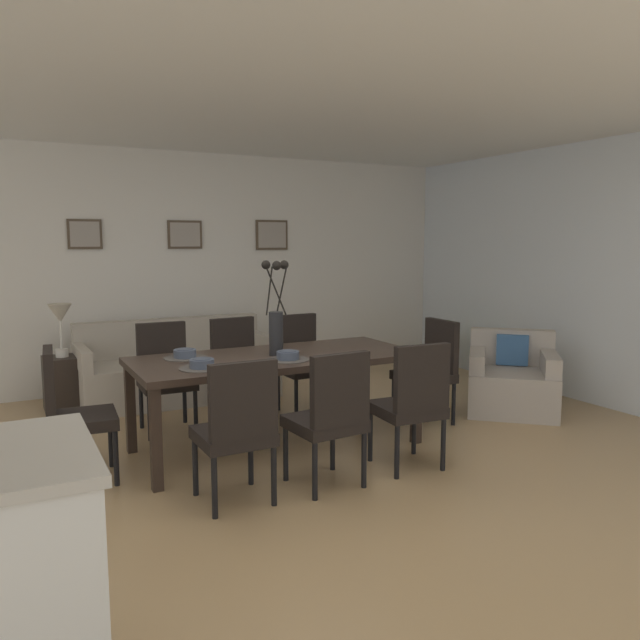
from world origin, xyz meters
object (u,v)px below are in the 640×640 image
Objects in this scene: dining_chair_head_east at (431,366)px; bowl_far_left at (288,355)px; armchair at (512,381)px; framed_picture_center at (185,235)px; dining_chair_far_left at (331,413)px; dining_chair_near_right at (165,371)px; side_table at (64,383)px; dining_chair_head_west at (69,408)px; potted_plant at (443,344)px; bowl_near_right at (185,353)px; dining_chair_near_left at (237,425)px; dining_chair_far_right at (238,363)px; table_lamp at (60,318)px; bowl_near_left at (202,363)px; sofa at (177,371)px; dining_table at (276,364)px; dining_chair_mid_right at (301,358)px; dining_chair_mid_left at (413,399)px; framed_picture_left at (85,234)px; framed_picture_right at (272,235)px; centerpiece_vase at (276,319)px.

dining_chair_head_east reaches higher than bowl_far_left.
armchair is 2.95× the size of framed_picture_center.
dining_chair_near_right is at bearing 109.54° from dining_chair_far_left.
dining_chair_head_west is at bearing -94.03° from side_table.
potted_plant is (4.39, 1.52, -0.14)m from dining_chair_head_west.
bowl_far_left is (0.66, -0.43, 0.00)m from bowl_near_right.
dining_chair_near_left is 1.91m from dining_chair_far_right.
table_lamp is 1.33× the size of framed_picture_center.
dining_chair_head_east is at bearing 0.05° from dining_chair_head_west.
bowl_near_right reaches higher than potted_plant.
sofa is at bearing 79.97° from bowl_near_left.
dining_chair_far_left is 3.19m from side_table.
side_table is (-2.89, 1.96, -0.25)m from dining_chair_head_east.
sofa is 1.09m from side_table.
dining_chair_far_left reaches higher than sofa.
framed_picture_center is 3.31m from potted_plant.
dining_chair_near_right is 5.41× the size of bowl_near_right.
dining_table is 12.94× the size of bowl_near_right.
dining_chair_mid_right is 1.80× the size of table_lamp.
dining_chair_far_left is 2.40× the size of framed_picture_center.
sofa is at bearing 133.29° from dining_chair_head_east.
framed_picture_left is at bearing 116.86° from dining_chair_mid_left.
dining_chair_near_left and dining_chair_far_right have the same top height.
dining_chair_near_right reaches higher than bowl_far_left.
dining_chair_head_west reaches higher than bowl_far_left.
bowl_near_right is 2.54m from framed_picture_center.
dining_chair_near_left is 2.29× the size of framed_picture_right.
centerpiece_vase is (-0.02, -0.91, 0.51)m from dining_chair_far_right.
framed_picture_left reaches higher than dining_chair_near_right.
dining_chair_head_east is at bearing -44.18° from framed_picture_left.
dining_table is at bearing -53.73° from dining_chair_near_right.
bowl_near_left is at bearing 153.16° from dining_chair_mid_left.
dining_chair_mid_right is at bearing 53.68° from dining_table.
potted_plant is at bearing -18.69° from framed_picture_center.
dining_table is 1.97m from sofa.
dining_chair_head_west is 4.65m from potted_plant.
armchair is (2.44, -0.06, -0.39)m from dining_table.
dining_table is 12.94× the size of bowl_near_left.
bowl_near_left is 0.43m from bowl_near_right.
dining_chair_far_left and dining_chair_mid_right have the same top height.
dining_chair_near_left is 1.00× the size of dining_chair_mid_right.
dining_chair_far_right is at bearing 69.59° from dining_chair_near_left.
bowl_far_left is (1.51, -0.22, 0.27)m from dining_chair_head_west.
dining_chair_far_right is 1.35m from bowl_near_left.
framed_picture_center reaches higher than dining_chair_head_west.
dining_chair_far_right is 2.29× the size of framed_picture_right.
dining_table is 2.39× the size of dining_chair_mid_left.
bowl_near_left is at bearing -174.23° from dining_chair_head_east.
centerpiece_vase is 0.74m from bowl_near_right.
potted_plant is (4.25, -0.44, 0.11)m from side_table.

